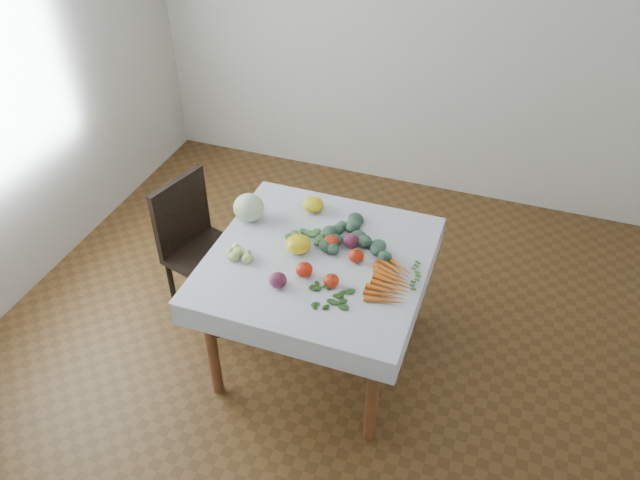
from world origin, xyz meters
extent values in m
plane|color=brown|center=(0.00, 0.00, 0.00)|extent=(4.00, 4.00, 0.00)
cube|color=beige|center=(0.00, 2.00, 1.35)|extent=(4.00, 0.04, 2.70)
cube|color=brown|center=(0.00, 0.00, 0.73)|extent=(1.00, 1.00, 0.04)
cylinder|color=brown|center=(-0.44, -0.44, 0.35)|extent=(0.06, 0.06, 0.71)
cylinder|color=brown|center=(0.44, -0.44, 0.35)|extent=(0.06, 0.06, 0.71)
cylinder|color=brown|center=(-0.44, 0.44, 0.35)|extent=(0.06, 0.06, 0.71)
cylinder|color=brown|center=(0.44, 0.44, 0.35)|extent=(0.06, 0.06, 0.71)
cube|color=white|center=(0.00, 0.00, 0.75)|extent=(1.12, 1.12, 0.01)
cube|color=black|center=(-0.75, 0.14, 0.44)|extent=(0.50, 0.50, 0.04)
cube|color=black|center=(-0.93, 0.19, 0.69)|extent=(0.14, 0.41, 0.45)
cylinder|color=black|center=(-0.97, 0.02, 0.21)|extent=(0.04, 0.04, 0.42)
cylinder|color=black|center=(-0.63, -0.08, 0.21)|extent=(0.04, 0.04, 0.42)
cylinder|color=black|center=(-0.88, 0.36, 0.21)|extent=(0.04, 0.04, 0.42)
cylinder|color=black|center=(-0.54, 0.27, 0.21)|extent=(0.04, 0.04, 0.42)
ellipsoid|color=beige|center=(-0.48, 0.19, 0.83)|extent=(0.19, 0.19, 0.15)
ellipsoid|color=red|center=(0.04, 0.10, 0.79)|extent=(0.10, 0.10, 0.07)
ellipsoid|color=red|center=(0.19, 0.04, 0.79)|extent=(0.09, 0.09, 0.07)
ellipsoid|color=red|center=(0.13, -0.18, 0.79)|extent=(0.09, 0.09, 0.07)
ellipsoid|color=red|center=(-0.02, -0.15, 0.79)|extent=(0.10, 0.10, 0.08)
ellipsoid|color=yellow|center=(-0.17, 0.38, 0.80)|extent=(0.14, 0.14, 0.08)
ellipsoid|color=yellow|center=(-0.12, 0.01, 0.80)|extent=(0.16, 0.16, 0.09)
ellipsoid|color=#501632|center=(0.13, 0.15, 0.79)|extent=(0.11, 0.11, 0.07)
ellipsoid|color=#501632|center=(-0.11, -0.27, 0.79)|extent=(0.11, 0.11, 0.08)
ellipsoid|color=#B0C571|center=(-0.38, -0.13, 0.78)|extent=(0.05, 0.05, 0.05)
ellipsoid|color=#B0C571|center=(-0.40, -0.12, 0.78)|extent=(0.05, 0.05, 0.05)
ellipsoid|color=#B0C571|center=(-0.39, -0.15, 0.78)|extent=(0.05, 0.05, 0.05)
ellipsoid|color=#B0C571|center=(-0.36, -0.10, 0.78)|extent=(0.05, 0.05, 0.05)
ellipsoid|color=#B0C571|center=(-0.44, -0.13, 0.78)|extent=(0.05, 0.05, 0.05)
ellipsoid|color=#B0C571|center=(-0.33, -0.16, 0.78)|extent=(0.05, 0.05, 0.05)
cone|color=#D85418|center=(0.41, 0.06, 0.77)|extent=(0.20, 0.13, 0.03)
cone|color=#D85418|center=(0.41, 0.03, 0.77)|extent=(0.21, 0.12, 0.03)
cone|color=#D85418|center=(0.41, -0.01, 0.77)|extent=(0.21, 0.10, 0.03)
cone|color=#D85418|center=(0.41, -0.04, 0.77)|extent=(0.21, 0.09, 0.03)
cone|color=#D85418|center=(0.41, -0.08, 0.77)|extent=(0.22, 0.07, 0.03)
cone|color=#D85418|center=(0.41, -0.11, 0.77)|extent=(0.22, 0.05, 0.03)
cone|color=#D85418|center=(0.41, -0.14, 0.77)|extent=(0.21, 0.03, 0.03)
cone|color=#D85418|center=(0.41, -0.18, 0.77)|extent=(0.22, 0.05, 0.03)
cone|color=#D85418|center=(0.41, -0.21, 0.77)|extent=(0.22, 0.07, 0.03)
ellipsoid|color=#325340|center=(0.18, 0.21, 0.78)|extent=(0.08, 0.08, 0.05)
ellipsoid|color=#325340|center=(0.12, 0.22, 0.78)|extent=(0.08, 0.08, 0.05)
ellipsoid|color=#325340|center=(0.16, 0.16, 0.78)|extent=(0.08, 0.08, 0.05)
ellipsoid|color=#325340|center=(0.18, 0.25, 0.78)|extent=(0.08, 0.08, 0.05)
ellipsoid|color=#325340|center=(0.08, 0.18, 0.78)|extent=(0.08, 0.08, 0.05)
ellipsoid|color=#325340|center=(0.22, 0.18, 0.78)|extent=(0.08, 0.08, 0.05)
ellipsoid|color=#325340|center=(0.11, 0.27, 0.78)|extent=(0.08, 0.08, 0.05)
ellipsoid|color=#325340|center=(0.11, 0.12, 0.78)|extent=(0.08, 0.08, 0.05)
ellipsoid|color=#325340|center=(0.25, 0.25, 0.78)|extent=(0.08, 0.08, 0.05)
ellipsoid|color=#325340|center=(0.02, 0.23, 0.78)|extent=(0.08, 0.08, 0.05)
ellipsoid|color=#325340|center=(0.23, 0.11, 0.78)|extent=(0.08, 0.08, 0.05)
ellipsoid|color=#325340|center=(0.17, 0.32, 0.78)|extent=(0.08, 0.08, 0.05)
ellipsoid|color=#325340|center=(0.02, 0.12, 0.78)|extent=(0.08, 0.08, 0.05)
ellipsoid|color=#325340|center=(0.32, 0.19, 0.78)|extent=(0.08, 0.08, 0.05)
ellipsoid|color=#325340|center=(0.02, 0.31, 0.78)|extent=(0.08, 0.08, 0.05)
ellipsoid|color=#234F18|center=(0.16, -0.27, 0.76)|extent=(0.05, 0.03, 0.01)
ellipsoid|color=#234F18|center=(0.13, -0.26, 0.76)|extent=(0.05, 0.03, 0.01)
ellipsoid|color=#234F18|center=(0.15, -0.29, 0.76)|extent=(0.05, 0.03, 0.01)
ellipsoid|color=#234F18|center=(0.17, -0.25, 0.76)|extent=(0.05, 0.03, 0.01)
ellipsoid|color=#234F18|center=(0.11, -0.28, 0.76)|extent=(0.05, 0.03, 0.01)
ellipsoid|color=#234F18|center=(0.19, -0.29, 0.76)|extent=(0.05, 0.03, 0.01)
ellipsoid|color=#234F18|center=(0.13, -0.23, 0.76)|extent=(0.05, 0.03, 0.01)
ellipsoid|color=#234F18|center=(0.13, -0.32, 0.76)|extent=(0.05, 0.03, 0.01)
ellipsoid|color=#234F18|center=(0.21, -0.25, 0.76)|extent=(0.05, 0.03, 0.01)
ellipsoid|color=#234F18|center=(0.08, -0.25, 0.76)|extent=(0.05, 0.03, 0.01)
ellipsoid|color=#234F18|center=(0.18, -0.33, 0.76)|extent=(0.05, 0.03, 0.01)
ellipsoid|color=#234F18|center=(0.17, -0.21, 0.76)|extent=(0.05, 0.03, 0.01)
ellipsoid|color=#234F18|center=(0.08, -0.31, 0.76)|extent=(0.05, 0.03, 0.01)
ellipsoid|color=#234F18|center=(0.24, -0.28, 0.76)|extent=(0.05, 0.03, 0.01)
ellipsoid|color=#234F18|center=(0.09, -0.21, 0.76)|extent=(0.05, 0.03, 0.01)
ellipsoid|color=#234F18|center=(0.14, -0.36, 0.76)|extent=(0.05, 0.03, 0.01)
ellipsoid|color=#497D39|center=(-0.11, 0.13, 0.77)|extent=(0.05, 0.05, 0.02)
ellipsoid|color=#497D39|center=(-0.14, 0.14, 0.77)|extent=(0.05, 0.05, 0.02)
ellipsoid|color=#497D39|center=(-0.12, 0.11, 0.77)|extent=(0.05, 0.05, 0.02)
ellipsoid|color=#497D39|center=(-0.10, 0.15, 0.77)|extent=(0.05, 0.05, 0.02)
ellipsoid|color=#497D39|center=(-0.16, 0.13, 0.77)|extent=(0.05, 0.05, 0.02)
ellipsoid|color=#497D39|center=(-0.08, 0.10, 0.77)|extent=(0.05, 0.05, 0.02)
ellipsoid|color=#497D39|center=(-0.13, 0.18, 0.77)|extent=(0.05, 0.05, 0.02)
ellipsoid|color=#497D39|center=(-0.16, 0.09, 0.77)|extent=(0.05, 0.05, 0.02)
ellipsoid|color=#497D39|center=(-0.05, 0.14, 0.77)|extent=(0.05, 0.05, 0.02)
ellipsoid|color=#497D39|center=(-0.19, 0.16, 0.77)|extent=(0.05, 0.05, 0.02)
ellipsoid|color=#497D39|center=(-0.09, 0.06, 0.77)|extent=(0.05, 0.05, 0.02)
ellipsoid|color=#497D39|center=(-0.08, 0.20, 0.77)|extent=(0.05, 0.05, 0.02)
ellipsoid|color=#497D39|center=(-0.21, 0.10, 0.77)|extent=(0.05, 0.05, 0.02)
camera|label=1|loc=(0.84, -2.33, 2.86)|focal=35.00mm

